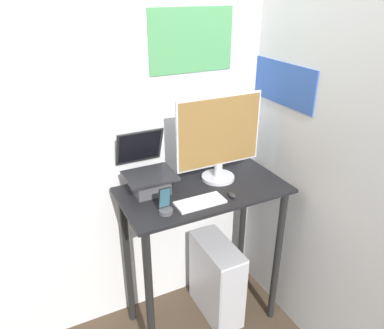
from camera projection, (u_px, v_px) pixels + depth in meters
wall_back at (179, 134)px, 2.45m from camera, size 6.00×0.06×2.60m
wall_side_right at (315, 152)px, 2.18m from camera, size 0.06×6.00×2.60m
desk at (203, 224)px, 2.38m from camera, size 1.02×0.53×1.07m
laptop at (149, 177)px, 2.21m from camera, size 0.29×0.34×0.34m
monitor at (219, 140)px, 2.27m from camera, size 0.57×0.21×0.54m
keyboard at (200, 202)px, 2.11m from camera, size 0.28×0.12×0.02m
mouse at (232, 195)px, 2.17m from camera, size 0.04×0.06×0.03m
cell_phone at (165, 206)px, 2.01m from camera, size 0.08×0.08×0.16m
computer_tower at (217, 279)px, 2.65m from camera, size 0.21×0.46×0.59m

